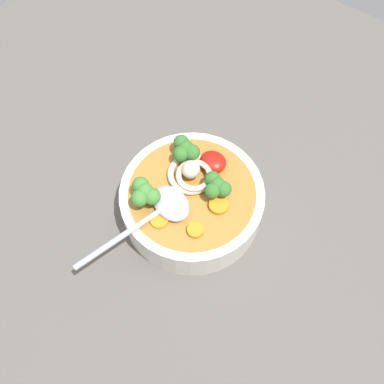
{
  "coord_description": "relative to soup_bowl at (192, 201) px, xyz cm",
  "views": [
    {
      "loc": [
        18.24,
        -23.05,
        63.68
      ],
      "look_at": [
        1.64,
        0.66,
        10.28
      ],
      "focal_mm": 40.95,
      "sensor_mm": 36.0,
      "label": 1
    }
  ],
  "objects": [
    {
      "name": "table_slab",
      "position": [
        -1.64,
        -0.66,
        -5.24
      ],
      "size": [
        111.82,
        111.82,
        4.5
      ],
      "primitive_type": "cube",
      "color": "#5B5651",
      "rests_on": "ground"
    },
    {
      "name": "soup_bowl",
      "position": [
        0.0,
        0.0,
        0.0
      ],
      "size": [
        20.36,
        20.36,
        5.79
      ],
      "color": "silver",
      "rests_on": "table_slab"
    },
    {
      "name": "noodle_pile",
      "position": [
        -1.22,
        2.0,
        3.72
      ],
      "size": [
        7.37,
        7.22,
        2.96
      ],
      "color": "beige",
      "rests_on": "soup_bowl"
    },
    {
      "name": "soup_spoon",
      "position": [
        -1.5,
        -4.72,
        3.6
      ],
      "size": [
        8.45,
        17.42,
        1.6
      ],
      "rotation": [
        0.0,
        0.0,
        4.4
      ],
      "color": "#B7B7BC",
      "rests_on": "soup_bowl"
    },
    {
      "name": "chili_sauce_dollop",
      "position": [
        -0.09,
        5.33,
        3.67
      ],
      "size": [
        3.9,
        3.51,
        1.75
      ],
      "primitive_type": "ellipsoid",
      "color": "#B2190F",
      "rests_on": "soup_bowl"
    },
    {
      "name": "broccoli_floret_far",
      "position": [
        2.8,
        1.73,
        4.89
      ],
      "size": [
        4.23,
        3.64,
        3.34
      ],
      "color": "#7A9E60",
      "rests_on": "soup_bowl"
    },
    {
      "name": "broccoli_floret_left",
      "position": [
        -4.42,
        -4.75,
        5.06
      ],
      "size": [
        4.57,
        3.93,
        3.62
      ],
      "color": "#7A9E60",
      "rests_on": "soup_bowl"
    },
    {
      "name": "broccoli_floret_beside_chili",
      "position": [
        -4.06,
        4.08,
        4.98
      ],
      "size": [
        4.41,
        3.8,
        3.49
      ],
      "color": "#7A9E60",
      "rests_on": "soup_bowl"
    },
    {
      "name": "carrot_slice_extra_b",
      "position": [
        3.76,
        -4.6,
        3.17
      ],
      "size": [
        2.2,
        2.2,
        0.75
      ],
      "primitive_type": "cylinder",
      "color": "orange",
      "rests_on": "soup_bowl"
    },
    {
      "name": "carrot_slice_right",
      "position": [
        4.26,
        0.23,
        3.17
      ],
      "size": [
        2.69,
        2.69,
        0.75
      ],
      "primitive_type": "cylinder",
      "color": "orange",
      "rests_on": "soup_bowl"
    },
    {
      "name": "carrot_slice_beside_noodles",
      "position": [
        -1.08,
        -6.08,
        3.04
      ],
      "size": [
        2.5,
        2.5,
        0.49
      ],
      "primitive_type": "cylinder",
      "color": "orange",
      "rests_on": "soup_bowl"
    }
  ]
}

